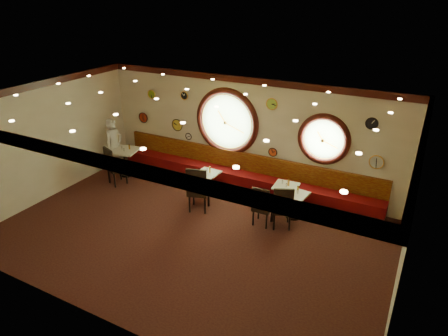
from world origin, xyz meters
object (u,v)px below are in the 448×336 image
table_a (126,159)px  condiment_d_pepper (298,192)px  condiment_b_pepper (206,172)px  waiter (115,146)px  chair_a (113,164)px  condiment_b_bottle (210,170)px  condiment_a_pepper (124,150)px  condiment_a_bottle (129,147)px  condiment_d_salt (294,191)px  condiment_c_pepper (286,185)px  chair_b (198,187)px  condiment_c_bottle (288,182)px  table_d (294,202)px  table_b (208,180)px  condiment_c_salt (282,182)px  chair_d (283,205)px  chair_c (262,204)px  condiment_a_salt (122,148)px  condiment_d_bottle (298,189)px  table_c (285,194)px  condiment_b_salt (207,170)px

table_a → condiment_d_pepper: (5.50, 0.01, 0.20)m
table_a → condiment_b_pepper: size_ratio=10.55×
condiment_d_pepper → waiter: size_ratio=0.06×
chair_a → condiment_b_bottle: (2.79, 0.81, 0.08)m
chair_a → condiment_a_pepper: 0.65m
condiment_a_bottle → condiment_d_salt: bearing=-1.4°
table_a → condiment_c_pepper: size_ratio=8.97×
chair_b → condiment_c_bottle: 2.35m
chair_a → table_d: bearing=29.6°
table_b → condiment_a_bottle: condiment_a_bottle is taller
condiment_c_salt → condiment_d_pepper: bearing=-34.6°
table_d → condiment_d_salt: bearing=-165.8°
chair_d → condiment_b_bottle: (-2.42, 0.76, 0.10)m
condiment_a_pepper → condiment_a_bottle: size_ratio=0.64×
chair_b → condiment_d_salt: 2.43m
chair_c → condiment_a_salt: size_ratio=6.21×
chair_a → chair_b: 3.02m
condiment_b_bottle → condiment_c_bottle: condiment_c_bottle is taller
chair_a → chair_b: (3.01, -0.19, 0.05)m
condiment_c_pepper → chair_d: bearing=-75.5°
condiment_d_bottle → chair_d: bearing=-98.9°
condiment_a_pepper → condiment_d_salt: bearing=0.9°
chair_b → waiter: 3.73m
condiment_a_bottle → condiment_c_bottle: bearing=2.6°
table_a → condiment_c_bottle: bearing=3.8°
condiment_d_pepper → condiment_b_pepper: bearing=179.9°
condiment_b_pepper → chair_d: bearing=-15.0°
table_d → chair_a: size_ratio=0.96×
chair_c → condiment_b_bottle: size_ratio=3.76×
chair_c → condiment_d_pepper: chair_c is taller
table_a → condiment_a_bottle: condiment_a_bottle is taller
table_d → condiment_c_salt: (-0.47, 0.39, 0.30)m
table_b → condiment_a_salt: (-2.98, -0.08, 0.47)m
condiment_b_pepper → condiment_c_bottle: 2.30m
table_b → condiment_a_pepper: 2.86m
table_c → chair_b: (-1.94, -1.22, 0.29)m
condiment_d_pepper → chair_b: bearing=-159.0°
condiment_a_bottle → condiment_d_bottle: 5.38m
condiment_b_salt → condiment_c_bottle: size_ratio=0.54×
table_a → condiment_a_bottle: 0.41m
condiment_d_pepper → condiment_a_bottle: (-5.40, 0.10, 0.18)m
table_b → condiment_a_pepper: bearing=-176.7°
condiment_c_pepper → condiment_b_bottle: (-2.19, -0.14, 0.03)m
table_a → condiment_d_salt: table_a is taller
condiment_d_pepper → condiment_d_bottle: (-0.03, 0.09, 0.03)m
condiment_b_bottle → condiment_b_salt: bearing=167.1°
condiment_b_pepper → chair_b: bearing=-72.5°
table_c → condiment_b_bottle: 2.19m
table_b → condiment_c_pepper: bearing=4.6°
chair_d → condiment_b_pepper: (-2.49, 0.67, 0.06)m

